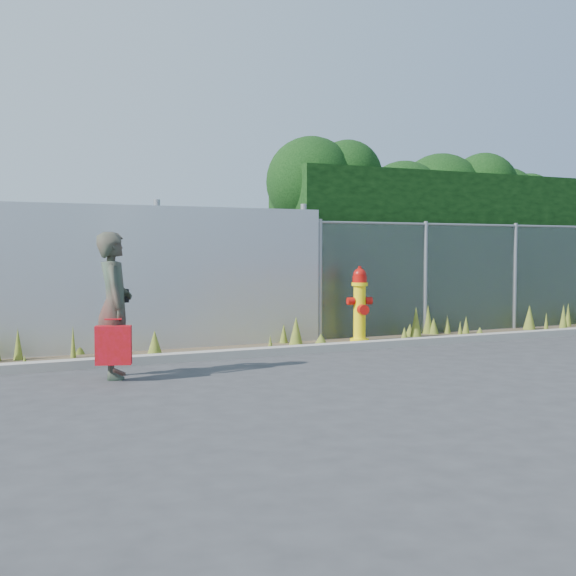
% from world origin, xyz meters
% --- Properties ---
extents(ground, '(80.00, 80.00, 0.00)m').
position_xyz_m(ground, '(0.00, 0.00, 0.00)').
color(ground, '#343436').
rests_on(ground, ground).
extents(curb, '(16.00, 0.22, 0.12)m').
position_xyz_m(curb, '(0.00, 1.80, 0.06)').
color(curb, gray).
rests_on(curb, ground).
extents(weed_strip, '(16.00, 1.31, 0.55)m').
position_xyz_m(weed_strip, '(0.78, 2.52, 0.13)').
color(weed_strip, '#4D3D2C').
rests_on(weed_strip, ground).
extents(corrugated_fence, '(8.50, 0.21, 2.30)m').
position_xyz_m(corrugated_fence, '(-3.25, 3.01, 1.10)').
color(corrugated_fence, '#B7B9BF').
rests_on(corrugated_fence, ground).
extents(chainlink_fence, '(6.50, 0.07, 2.05)m').
position_xyz_m(chainlink_fence, '(4.25, 3.00, 1.03)').
color(chainlink_fence, gray).
rests_on(chainlink_fence, ground).
extents(hedge, '(7.62, 1.98, 3.59)m').
position_xyz_m(hedge, '(4.27, 4.06, 1.98)').
color(hedge, black).
rests_on(hedge, ground).
extents(fire_hydrant, '(0.42, 0.38, 1.26)m').
position_xyz_m(fire_hydrant, '(1.55, 2.53, 0.61)').
color(fire_hydrant, yellow).
rests_on(fire_hydrant, ground).
extents(woman, '(0.53, 0.70, 1.75)m').
position_xyz_m(woman, '(-2.81, 0.93, 0.87)').
color(woman, '#0E5D43').
rests_on(woman, ground).
extents(red_tote_bag, '(0.41, 0.15, 0.54)m').
position_xyz_m(red_tote_bag, '(-2.88, 0.66, 0.43)').
color(red_tote_bag, '#A81009').
extents(black_shoulder_bag, '(0.22, 0.09, 0.17)m').
position_xyz_m(black_shoulder_bag, '(-2.71, 1.14, 0.97)').
color(black_shoulder_bag, black).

